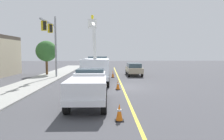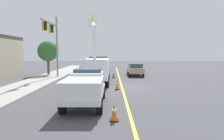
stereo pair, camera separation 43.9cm
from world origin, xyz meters
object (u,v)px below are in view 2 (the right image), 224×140
traffic_cone_mid_front (117,85)px  traffic_signal_mast (53,37)px  passing_minivan (135,68)px  traffic_cone_mid_rear (114,74)px  traffic_cone_leading (114,112)px  service_pickup_truck (86,86)px  utility_bucket_truck (97,67)px

traffic_cone_mid_front → traffic_signal_mast: bearing=45.2°
passing_minivan → traffic_cone_mid_rear: size_ratio=5.43×
passing_minivan → traffic_cone_leading: passing_minivan is taller
traffic_cone_mid_rear → traffic_cone_leading: bearing=178.8°
service_pickup_truck → traffic_signal_mast: (12.26, 5.17, 3.85)m
traffic_cone_leading → traffic_cone_mid_rear: (16.50, -0.34, 0.03)m
utility_bucket_truck → traffic_signal_mast: (3.01, 5.28, 3.35)m
traffic_cone_leading → passing_minivan: bearing=-10.0°
service_pickup_truck → traffic_cone_leading: (-2.94, -1.64, -0.71)m
service_pickup_truck → utility_bucket_truck: bearing=-0.7°
passing_minivan → traffic_cone_leading: 19.05m
traffic_cone_leading → traffic_cone_mid_front: size_ratio=0.98×
traffic_cone_mid_front → traffic_signal_mast: traffic_signal_mast is taller
service_pickup_truck → passing_minivan: bearing=-17.4°
service_pickup_truck → traffic_cone_mid_rear: size_ratio=6.33×
utility_bucket_truck → traffic_cone_leading: utility_bucket_truck is taller
traffic_cone_leading → traffic_cone_mid_front: traffic_cone_mid_front is taller
utility_bucket_truck → traffic_cone_mid_front: bearing=-154.8°
utility_bucket_truck → traffic_cone_leading: 12.34m
traffic_cone_mid_rear → traffic_signal_mast: bearing=100.3°
service_pickup_truck → traffic_cone_mid_rear: bearing=-8.3°
traffic_signal_mast → service_pickup_truck: bearing=-157.1°
traffic_cone_leading → traffic_cone_mid_rear: traffic_cone_mid_rear is taller
utility_bucket_truck → traffic_cone_mid_rear: utility_bucket_truck is taller
passing_minivan → traffic_cone_mid_rear: passing_minivan is taller
utility_bucket_truck → service_pickup_truck: 9.26m
traffic_cone_leading → traffic_cone_mid_rear: 16.50m
traffic_cone_leading → traffic_signal_mast: size_ratio=0.11×
utility_bucket_truck → passing_minivan: (6.57, -4.83, -0.64)m
traffic_cone_leading → service_pickup_truck: bearing=29.1°
utility_bucket_truck → traffic_signal_mast: size_ratio=1.09×
traffic_cone_leading → traffic_cone_mid_rear: size_ratio=0.92×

